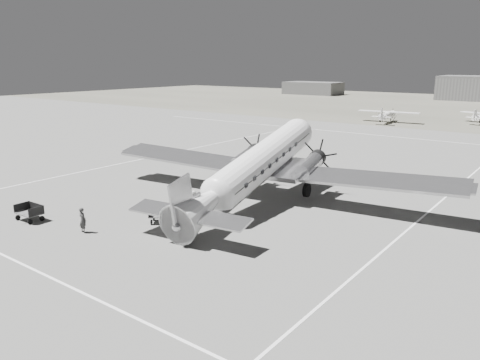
# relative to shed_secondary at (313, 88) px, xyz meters

# --- Properties ---
(ground) EXTENTS (260.00, 260.00, 0.00)m
(ground) POSITION_rel_shed_secondary_xyz_m (55.00, -115.00, -2.00)
(ground) COLOR #60605E
(ground) RESTS_ON ground
(taxi_line_near) EXTENTS (60.00, 0.15, 0.01)m
(taxi_line_near) POSITION_rel_shed_secondary_xyz_m (55.00, -129.00, -1.99)
(taxi_line_near) COLOR white
(taxi_line_near) RESTS_ON ground
(taxi_line_right) EXTENTS (0.15, 80.00, 0.01)m
(taxi_line_right) POSITION_rel_shed_secondary_xyz_m (67.00, -115.00, -1.99)
(taxi_line_right) COLOR white
(taxi_line_right) RESTS_ON ground
(taxi_line_left) EXTENTS (0.15, 60.00, 0.01)m
(taxi_line_left) POSITION_rel_shed_secondary_xyz_m (37.00, -105.00, -1.99)
(taxi_line_left) COLOR white
(taxi_line_left) RESTS_ON ground
(taxi_line_horizon) EXTENTS (90.00, 0.15, 0.01)m
(taxi_line_horizon) POSITION_rel_shed_secondary_xyz_m (55.00, -75.00, -1.99)
(taxi_line_horizon) COLOR white
(taxi_line_horizon) RESTS_ON ground
(shed_secondary) EXTENTS (18.00, 10.00, 4.00)m
(shed_secondary) POSITION_rel_shed_secondary_xyz_m (0.00, 0.00, 0.00)
(shed_secondary) COLOR #505050
(shed_secondary) RESTS_ON ground
(dc3_airliner) EXTENTS (30.72, 23.16, 5.42)m
(dc3_airliner) POSITION_rel_shed_secondary_xyz_m (56.28, -113.00, 0.71)
(dc3_airliner) COLOR #B5B5B8
(dc3_airliner) RESTS_ON ground
(light_plane_left) EXTENTS (11.28, 9.49, 2.18)m
(light_plane_left) POSITION_rel_shed_secondary_xyz_m (46.73, -59.61, -0.91)
(light_plane_left) COLOR white
(light_plane_left) RESTS_ON ground
(baggage_cart_near) EXTENTS (2.26, 2.15, 1.04)m
(baggage_cart_near) POSITION_rel_shed_secondary_xyz_m (53.86, -120.05, -1.48)
(baggage_cart_near) COLOR #505050
(baggage_cart_near) RESTS_ON ground
(baggage_cart_far) EXTENTS (1.91, 1.37, 1.06)m
(baggage_cart_far) POSITION_rel_shed_secondary_xyz_m (46.53, -125.04, -1.47)
(baggage_cart_far) COLOR #505050
(baggage_cart_far) RESTS_ON ground
(ground_crew) EXTENTS (0.59, 0.41, 1.58)m
(ground_crew) POSITION_rel_shed_secondary_xyz_m (51.29, -124.28, -1.21)
(ground_crew) COLOR #2C2C2C
(ground_crew) RESTS_ON ground
(ramp_agent) EXTENTS (0.72, 0.88, 1.70)m
(ramp_agent) POSITION_rel_shed_secondary_xyz_m (54.18, -118.48, -1.15)
(ramp_agent) COLOR silver
(ramp_agent) RESTS_ON ground
(passenger) EXTENTS (0.58, 0.83, 1.61)m
(passenger) POSITION_rel_shed_secondary_xyz_m (54.11, -117.45, -1.20)
(passenger) COLOR #BCBCBA
(passenger) RESTS_ON ground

